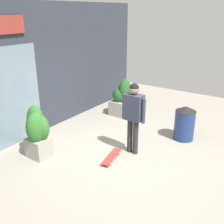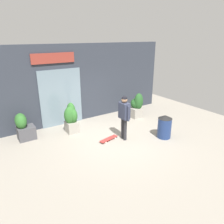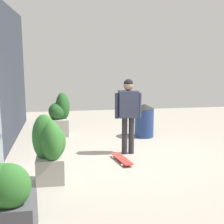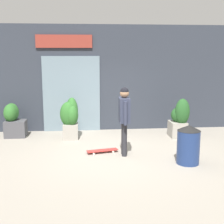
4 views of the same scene
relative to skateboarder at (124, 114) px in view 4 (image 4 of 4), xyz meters
The scene contains 8 objects.
ground_plane 1.12m from the skateboarder, 151.85° to the left, with size 12.00×12.00×0.00m, color gray.
building_facade 2.99m from the skateboarder, 95.35° to the left, with size 8.77×0.31×3.53m.
skateboarder is the anchor object (origin of this frame).
skateboard 1.19m from the skateboarder, 156.37° to the left, with size 0.85×0.37×0.08m.
planter_box_left 2.58m from the skateboarder, 39.13° to the left, with size 0.57×0.63×1.23m.
planter_box_right 2.28m from the skateboarder, 129.22° to the left, with size 0.55×0.60×1.26m.
planter_box_mid 3.93m from the skateboarder, 146.14° to the left, with size 0.67×0.67×1.05m.
trash_bin 1.73m from the skateboarder, 27.98° to the right, with size 0.55×0.55×0.94m.
Camera 4 is at (-0.82, -7.78, 2.59)m, focal length 50.04 mm.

